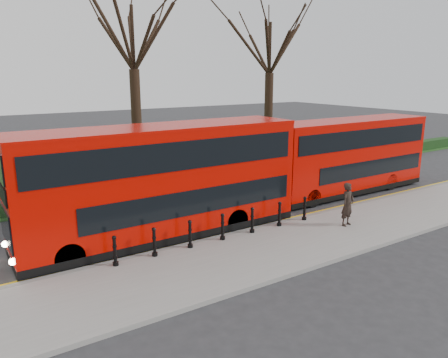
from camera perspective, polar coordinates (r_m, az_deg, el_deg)
ground at (r=17.75m, az=-4.59°, el=-7.45°), size 120.00×120.00×0.00m
pavement at (r=15.35m, az=0.87°, el=-10.61°), size 60.00×4.00×0.15m
kerb at (r=16.91m, az=-2.95°, el=-8.26°), size 60.00×0.25×0.16m
grass_verge at (r=31.27m, az=-17.89°, el=1.31°), size 60.00×18.00×0.06m
hedge at (r=23.56m, az=-12.56°, el=-1.36°), size 60.00×0.90×0.80m
yellow_line_outer at (r=17.18m, az=-3.46°, el=-8.15°), size 60.00×0.10×0.01m
yellow_line_inner at (r=17.34m, az=-3.79°, el=-7.94°), size 60.00×0.10×0.01m
tree_mid at (r=26.58m, az=-11.89°, el=18.46°), size 7.68×7.68×11.99m
tree_right at (r=31.65m, az=6.05°, el=17.35°), size 7.43×7.43×11.60m
bollard_row at (r=16.79m, az=-0.19°, el=-6.31°), size 8.65×0.15×1.00m
bus_lead at (r=17.07m, az=-8.07°, el=-0.52°), size 11.17×2.57×4.45m
bus_rear at (r=24.50m, az=15.93°, el=2.87°), size 10.01×2.30×3.98m
pedestrian at (r=18.92m, az=15.86°, el=-3.20°), size 0.73×0.54×1.82m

